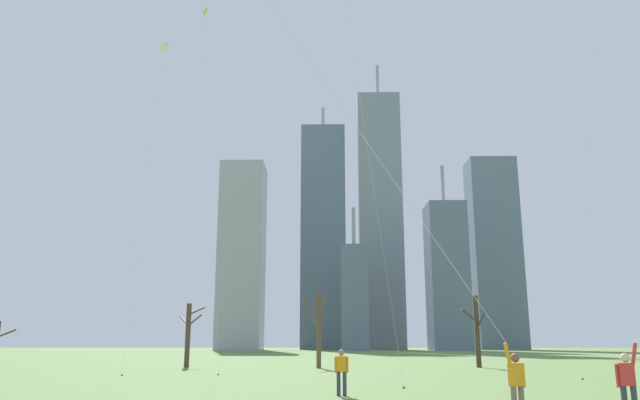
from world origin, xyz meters
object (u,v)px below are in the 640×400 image
object	(u,v)px
distant_kite_low_near_trees_yellow	(207,61)
bare_tree_far_right_edge	(477,329)
bare_tree_leftmost	(188,332)
bystander_watching_nearby	(342,370)
distant_kite_drifting_right_white	(160,80)
distant_kite_drifting_left_pink	(346,3)
kite_flyer_foreground_right_blue	(434,257)
bare_tree_left_of_center	(318,328)

from	to	relation	value
distant_kite_low_near_trees_yellow	bare_tree_far_right_edge	distance (m)	28.17
bare_tree_far_right_edge	bare_tree_leftmost	distance (m)	22.22
bystander_watching_nearby	bare_tree_far_right_edge	bearing A→B (deg)	66.70
distant_kite_drifting_right_white	distant_kite_drifting_left_pink	size ratio (longest dim) A/B	1.28
kite_flyer_foreground_right_blue	bystander_watching_nearby	distance (m)	8.59
distant_kite_drifting_right_white	bare_tree_leftmost	bearing A→B (deg)	87.05
bystander_watching_nearby	bare_tree_leftmost	world-z (taller)	bare_tree_leftmost
bystander_watching_nearby	bare_tree_left_of_center	xyz separation A→B (m)	(-1.30, 23.64, 1.98)
bare_tree_left_of_center	distant_kite_drifting_right_white	bearing A→B (deg)	-142.60
kite_flyer_foreground_right_blue	bare_tree_far_right_edge	world-z (taller)	kite_flyer_foreground_right_blue
distant_kite_drifting_right_white	bare_tree_far_right_edge	world-z (taller)	distant_kite_drifting_right_white
distant_kite_drifting_right_white	bare_tree_far_right_edge	distance (m)	29.64
distant_kite_low_near_trees_yellow	bare_tree_left_of_center	distance (m)	20.88
distant_kite_drifting_right_white	kite_flyer_foreground_right_blue	bearing A→B (deg)	-58.82
bystander_watching_nearby	kite_flyer_foreground_right_blue	bearing A→B (deg)	-74.23
bare_tree_left_of_center	kite_flyer_foreground_right_blue	bearing A→B (deg)	-83.67
kite_flyer_foreground_right_blue	bare_tree_far_right_edge	size ratio (longest dim) A/B	2.54
bystander_watching_nearby	distant_kite_drifting_right_white	xyz separation A→B (m)	(-11.90, 15.54, 18.35)
bystander_watching_nearby	distant_kite_drifting_left_pink	world-z (taller)	distant_kite_drifting_left_pink
bystander_watching_nearby	distant_kite_low_near_trees_yellow	world-z (taller)	distant_kite_low_near_trees_yellow
kite_flyer_foreground_right_blue	bare_tree_left_of_center	size ratio (longest dim) A/B	2.53
distant_kite_drifting_left_pink	distant_kite_low_near_trees_yellow	size ratio (longest dim) A/B	0.69
distant_kite_drifting_right_white	bystander_watching_nearby	bearing A→B (deg)	-52.55
bare_tree_far_right_edge	bare_tree_leftmost	size ratio (longest dim) A/B	1.10
bystander_watching_nearby	bare_tree_left_of_center	bearing A→B (deg)	93.14
distant_kite_drifting_left_pink	bare_tree_left_of_center	xyz separation A→B (m)	(-1.59, 23.46, -12.79)
bystander_watching_nearby	bare_tree_left_of_center	size ratio (longest dim) A/B	0.30
bystander_watching_nearby	bare_tree_far_right_edge	distance (m)	27.43
distant_kite_drifting_left_pink	bare_tree_leftmost	xyz separation A→B (m)	(-11.68, 25.13, -13.05)
distant_kite_drifting_right_white	bare_tree_far_right_edge	xyz separation A→B (m)	(22.72, 9.59, -16.44)
distant_kite_drifting_left_pink	distant_kite_low_near_trees_yellow	world-z (taller)	distant_kite_low_near_trees_yellow
bare_tree_left_of_center	bare_tree_far_right_edge	bearing A→B (deg)	7.00
bystander_watching_nearby	bare_tree_leftmost	bearing A→B (deg)	114.24
distant_kite_drifting_left_pink	bare_tree_far_right_edge	size ratio (longest dim) A/B	3.23
kite_flyer_foreground_right_blue	distant_kite_drifting_left_pink	bearing A→B (deg)	103.46
bare_tree_far_right_edge	bare_tree_left_of_center	world-z (taller)	bare_tree_left_of_center
bare_tree_far_right_edge	distant_kite_low_near_trees_yellow	bearing A→B (deg)	-154.84
distant_kite_drifting_left_pink	bare_tree_far_right_edge	distance (m)	29.98
distant_kite_drifting_left_pink	bare_tree_leftmost	world-z (taller)	distant_kite_drifting_left_pink
kite_flyer_foreground_right_blue	distant_kite_drifting_left_pink	size ratio (longest dim) A/B	0.79
kite_flyer_foreground_right_blue	distant_kite_drifting_left_pink	xyz separation A→B (m)	(-1.90, 7.92, 11.74)
bare_tree_leftmost	bare_tree_far_right_edge	bearing A→B (deg)	-0.47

